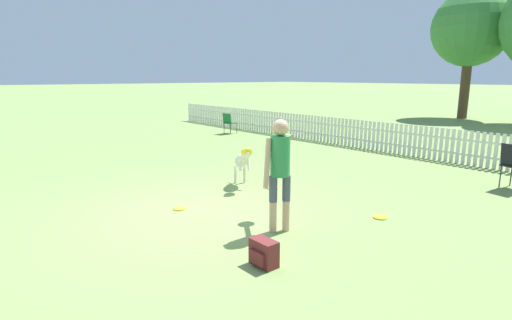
{
  "coord_description": "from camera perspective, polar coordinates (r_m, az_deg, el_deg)",
  "views": [
    {
      "loc": [
        5.43,
        -3.36,
        2.23
      ],
      "look_at": [
        0.18,
        1.09,
        0.79
      ],
      "focal_mm": 28.0,
      "sensor_mm": 36.0,
      "label": 1
    }
  ],
  "objects": [
    {
      "name": "tree_right_grove",
      "position": [
        24.6,
        28.37,
        16.15
      ],
      "size": [
        3.94,
        3.94,
        6.67
      ],
      "color": "#4C3823",
      "rests_on": "ground_plane"
    },
    {
      "name": "frisbee_midfield",
      "position": [
        6.78,
        17.33,
        -7.82
      ],
      "size": [
        0.22,
        0.22,
        0.02
      ],
      "color": "yellow",
      "rests_on": "ground_plane"
    },
    {
      "name": "frisbee_near_handler",
      "position": [
        8.12,
        2.42,
        -4.03
      ],
      "size": [
        0.22,
        0.22,
        0.02
      ],
      "color": "yellow",
      "rests_on": "ground_plane"
    },
    {
      "name": "handler_person",
      "position": [
        5.72,
        3.44,
        -0.23
      ],
      "size": [
        0.81,
        0.95,
        1.65
      ],
      "rotation": [
        0.0,
        0.0,
        1.12
      ],
      "color": "tan",
      "rests_on": "ground_plane"
    },
    {
      "name": "leaping_dog",
      "position": [
        8.14,
        -1.92,
        -0.05
      ],
      "size": [
        0.97,
        0.58,
        0.89
      ],
      "rotation": [
        0.0,
        0.0,
        -2.03
      ],
      "color": "beige",
      "rests_on": "ground_plane"
    },
    {
      "name": "folding_chair_green_right",
      "position": [
        15.9,
        -3.9,
        5.52
      ],
      "size": [
        0.49,
        0.5,
        0.82
      ],
      "rotation": [
        0.0,
        0.0,
        3.3
      ],
      "color": "#333338",
      "rests_on": "ground_plane"
    },
    {
      "name": "ground_plane",
      "position": [
        6.77,
        -8.17,
        -7.54
      ],
      "size": [
        240.0,
        240.0,
        0.0
      ],
      "primitive_type": "plane",
      "color": "olive"
    },
    {
      "name": "backpack_on_grass",
      "position": [
        4.9,
        1.07,
        -13.14
      ],
      "size": [
        0.35,
        0.23,
        0.33
      ],
      "color": "maroon",
      "rests_on": "ground_plane"
    },
    {
      "name": "picket_fence",
      "position": [
        12.07,
        22.38,
        2.44
      ],
      "size": [
        24.94,
        0.04,
        0.89
      ],
      "color": "silver",
      "rests_on": "ground_plane"
    },
    {
      "name": "frisbee_near_dog",
      "position": [
        7.02,
        -10.83,
        -6.81
      ],
      "size": [
        0.22,
        0.22,
        0.02
      ],
      "color": "yellow",
      "rests_on": "ground_plane"
    }
  ]
}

